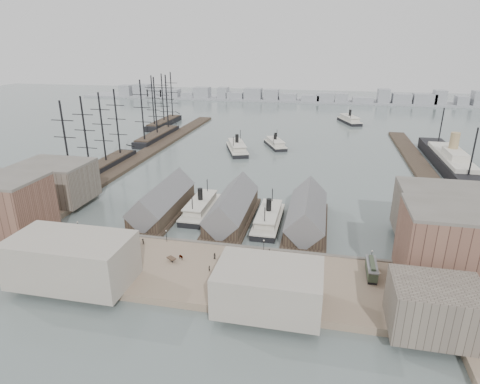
% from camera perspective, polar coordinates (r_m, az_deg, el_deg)
% --- Properties ---
extents(ground, '(900.00, 900.00, 0.00)m').
position_cam_1_polar(ground, '(128.04, -2.84, -7.11)').
color(ground, '#505D5C').
rests_on(ground, ground).
extents(quay, '(180.00, 30.00, 2.00)m').
position_cam_1_polar(quay, '(110.88, -5.54, -11.30)').
color(quay, '#7B6753').
rests_on(quay, ground).
extents(seawall, '(180.00, 1.20, 2.30)m').
position_cam_1_polar(seawall, '(123.07, -3.48, -7.72)').
color(seawall, '#59544C').
rests_on(seawall, ground).
extents(west_wharf, '(10.00, 220.00, 1.60)m').
position_cam_1_polar(west_wharf, '(238.57, -12.60, 5.77)').
color(west_wharf, '#2D231C').
rests_on(west_wharf, ground).
extents(east_wharf, '(10.00, 180.00, 1.60)m').
position_cam_1_polar(east_wharf, '(213.37, 24.64, 2.65)').
color(east_wharf, '#2D231C').
rests_on(east_wharf, ground).
extents(ferry_shed_west, '(14.00, 42.00, 12.60)m').
position_cam_1_polar(ferry_shed_west, '(148.61, -10.93, -1.48)').
color(ferry_shed_west, '#2D231C').
rests_on(ferry_shed_west, ground).
extents(ferry_shed_center, '(14.00, 42.00, 12.60)m').
position_cam_1_polar(ferry_shed_center, '(140.89, -1.12, -2.34)').
color(ferry_shed_center, '#2D231C').
rests_on(ferry_shed_center, ground).
extents(ferry_shed_east, '(14.00, 42.00, 12.60)m').
position_cam_1_polar(ferry_shed_east, '(137.72, 9.49, -3.19)').
color(ferry_shed_east, '#2D231C').
rests_on(ferry_shed_east, ground).
extents(warehouse_west_back, '(26.00, 20.00, 14.00)m').
position_cam_1_polar(warehouse_west_back, '(169.64, -24.73, 1.30)').
color(warehouse_west_back, '#60564C').
rests_on(warehouse_west_back, west_land).
extents(warehouse_east_front, '(30.00, 18.00, 19.00)m').
position_cam_1_polar(warehouse_east_front, '(114.36, 29.39, -7.03)').
color(warehouse_east_front, brown).
rests_on(warehouse_east_front, east_land).
extents(warehouse_east_back, '(28.00, 20.00, 15.00)m').
position_cam_1_polar(warehouse_east_back, '(139.35, 27.07, -2.80)').
color(warehouse_east_back, '#60564C').
rests_on(warehouse_east_back, east_land).
extents(street_bldg_center, '(24.00, 16.00, 10.00)m').
position_cam_1_polar(street_bldg_center, '(93.96, 4.09, -13.33)').
color(street_bldg_center, gray).
rests_on(street_bldg_center, quay).
extents(street_bldg_west, '(30.00, 16.00, 12.00)m').
position_cam_1_polar(street_bldg_west, '(110.56, -22.81, -8.88)').
color(street_bldg_west, gray).
rests_on(street_bldg_west, quay).
extents(street_bldg_east, '(18.00, 14.00, 11.00)m').
position_cam_1_polar(street_bldg_east, '(95.64, 25.97, -14.59)').
color(street_bldg_east, '#60564C').
rests_on(street_bldg_east, quay).
extents(lamp_post_far_w, '(0.44, 0.44, 3.92)m').
position_cam_1_polar(lamp_post_far_w, '(138.20, -22.07, -4.37)').
color(lamp_post_far_w, black).
rests_on(lamp_post_far_w, quay).
extents(lamp_post_near_w, '(0.44, 0.44, 3.92)m').
position_cam_1_polar(lamp_post_near_w, '(124.49, -10.44, -5.86)').
color(lamp_post_near_w, black).
rests_on(lamp_post_near_w, quay).
extents(lamp_post_near_e, '(0.44, 0.44, 3.92)m').
position_cam_1_polar(lamp_post_near_e, '(117.04, 3.40, -7.32)').
color(lamp_post_near_e, black).
rests_on(lamp_post_near_e, quay).
extents(lamp_post_far_e, '(0.44, 0.44, 3.92)m').
position_cam_1_polar(lamp_post_far_e, '(117.05, 18.23, -8.41)').
color(lamp_post_far_e, black).
rests_on(lamp_post_far_e, quay).
extents(far_shore, '(500.00, 40.00, 15.72)m').
position_cam_1_polar(far_shore, '(448.26, 8.15, 13.13)').
color(far_shore, gray).
rests_on(far_shore, ground).
extents(ferry_docked_west, '(8.49, 28.30, 10.11)m').
position_cam_1_polar(ferry_docked_west, '(148.90, -5.61, -2.09)').
color(ferry_docked_west, black).
rests_on(ferry_docked_west, ground).
extents(ferry_docked_east, '(8.41, 28.03, 10.01)m').
position_cam_1_polar(ferry_docked_east, '(139.14, 4.06, -3.72)').
color(ferry_docked_east, black).
rests_on(ferry_docked_east, ground).
extents(ferry_open_near, '(19.36, 31.83, 10.91)m').
position_cam_1_polar(ferry_open_near, '(232.50, -0.43, 6.33)').
color(ferry_open_near, black).
rests_on(ferry_open_near, ground).
extents(ferry_open_mid, '(17.43, 26.43, 9.12)m').
position_cam_1_polar(ferry_open_mid, '(245.36, 5.03, 6.90)').
color(ferry_open_mid, black).
rests_on(ferry_open_mid, ground).
extents(ferry_open_far, '(19.12, 32.13, 11.01)m').
position_cam_1_polar(ferry_open_far, '(331.90, 15.30, 9.89)').
color(ferry_open_far, black).
rests_on(ferry_open_far, ground).
extents(sailing_ship_near, '(9.11, 62.73, 37.44)m').
position_cam_1_polar(sailing_ship_near, '(206.23, -19.46, 3.36)').
color(sailing_ship_near, black).
rests_on(sailing_ship_near, ground).
extents(sailing_ship_mid, '(9.59, 55.41, 39.42)m').
position_cam_1_polar(sailing_ship_mid, '(269.78, -11.66, 7.95)').
color(sailing_ship_mid, black).
rests_on(sailing_ship_mid, ground).
extents(sailing_ship_far, '(9.31, 51.70, 38.26)m').
position_cam_1_polar(sailing_ship_far, '(316.07, -10.73, 9.79)').
color(sailing_ship_far, black).
rests_on(sailing_ship_far, ground).
extents(ocean_steamer, '(12.69, 92.76, 18.55)m').
position_cam_1_polar(ocean_steamer, '(224.85, 27.77, 3.84)').
color(ocean_steamer, black).
rests_on(ocean_steamer, ground).
extents(tram, '(2.56, 9.80, 3.49)m').
position_cam_1_polar(tram, '(111.65, 18.19, -10.43)').
color(tram, black).
rests_on(tram, quay).
extents(horse_cart_left, '(4.87, 2.62, 1.66)m').
position_cam_1_polar(horse_cart_left, '(128.88, -23.07, -7.25)').
color(horse_cart_left, black).
rests_on(horse_cart_left, quay).
extents(horse_cart_center, '(4.77, 3.64, 1.67)m').
position_cam_1_polar(horse_cart_center, '(114.86, -8.80, -9.19)').
color(horse_cart_center, black).
rests_on(horse_cart_center, quay).
extents(horse_cart_right, '(4.57, 1.63, 1.46)m').
position_cam_1_polar(horse_cart_right, '(103.74, -1.66, -12.49)').
color(horse_cart_right, black).
rests_on(horse_cart_right, quay).
extents(pedestrian_0, '(0.69, 0.60, 1.60)m').
position_cam_1_polar(pedestrian_0, '(141.02, -25.31, -5.22)').
color(pedestrian_0, black).
rests_on(pedestrian_0, quay).
extents(pedestrian_1, '(0.73, 0.90, 1.75)m').
position_cam_1_polar(pedestrian_1, '(128.29, -25.69, -7.78)').
color(pedestrian_1, black).
rests_on(pedestrian_1, quay).
extents(pedestrian_2, '(1.35, 1.18, 1.82)m').
position_cam_1_polar(pedestrian_2, '(125.36, -13.66, -6.85)').
color(pedestrian_2, black).
rests_on(pedestrian_2, quay).
extents(pedestrian_3, '(1.09, 0.94, 1.76)m').
position_cam_1_polar(pedestrian_3, '(112.30, -16.15, -10.53)').
color(pedestrian_3, black).
rests_on(pedestrian_3, quay).
extents(pedestrian_4, '(0.72, 0.97, 1.79)m').
position_cam_1_polar(pedestrian_4, '(114.40, -3.63, -9.06)').
color(pedestrian_4, black).
rests_on(pedestrian_4, quay).
extents(pedestrian_5, '(0.64, 0.75, 1.78)m').
position_cam_1_polar(pedestrian_5, '(108.69, -4.39, -10.80)').
color(pedestrian_5, black).
rests_on(pedestrian_5, quay).
extents(pedestrian_6, '(1.05, 1.04, 1.71)m').
position_cam_1_polar(pedestrian_6, '(116.84, 4.16, -8.43)').
color(pedestrian_6, black).
rests_on(pedestrian_6, quay).
extents(pedestrian_7, '(1.31, 1.01, 1.78)m').
position_cam_1_polar(pedestrian_7, '(101.75, 10.84, -13.54)').
color(pedestrian_7, black).
rests_on(pedestrian_7, quay).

